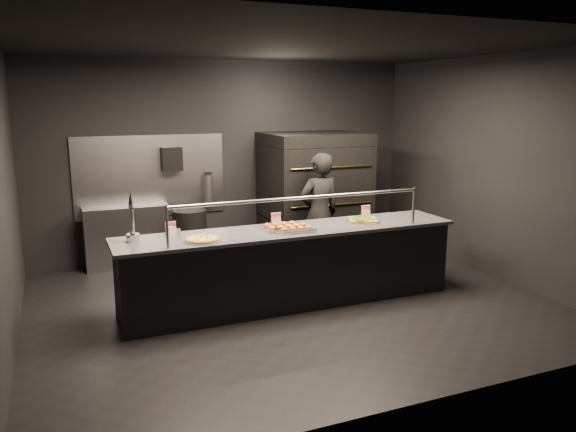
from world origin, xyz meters
The scene contains 15 objects.
room centered at (-0.02, 0.05, 1.50)m, with size 6.04×6.00×3.00m.
service_counter centered at (0.00, 0.00, 0.46)m, with size 4.10×0.78×1.37m.
pizza_oven centered at (1.20, 1.90, 0.97)m, with size 1.50×1.23×1.91m.
prep_shelf centered at (-1.60, 2.32, 0.45)m, with size 1.20×0.35×0.90m, color #99999E.
towel_dispenser centered at (-0.90, 2.39, 1.55)m, with size 0.30×0.20×0.35m, color black.
fire_extinguisher centered at (-0.35, 2.40, 1.06)m, with size 0.14×0.14×0.51m.
beer_tap centered at (-1.79, 0.12, 1.08)m, with size 0.14×0.20×0.55m.
round_pizza centered at (-1.10, -0.15, 0.94)m, with size 0.41×0.41×0.03m.
slider_tray_a centered at (-0.10, 0.02, 0.95)m, with size 0.47×0.35×0.07m.
slider_tray_b centered at (0.00, -0.09, 0.95)m, with size 0.51×0.43×0.07m.
square_pizza centered at (0.99, 0.03, 0.94)m, with size 0.44×0.44×0.05m.
condiment_jar centered at (-1.37, 0.18, 0.97)m, with size 0.17×0.07×0.11m.
tent_cards centered at (-0.09, 0.28, 1.00)m, with size 2.65×0.04×0.15m.
trash_bin centered at (-0.74, 2.06, 0.41)m, with size 0.50×0.50×0.83m, color black.
worker centered at (0.86, 1.01, 0.85)m, with size 0.62×0.41×1.70m, color black.
Camera 1 is at (-2.52, -5.90, 2.42)m, focal length 35.00 mm.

